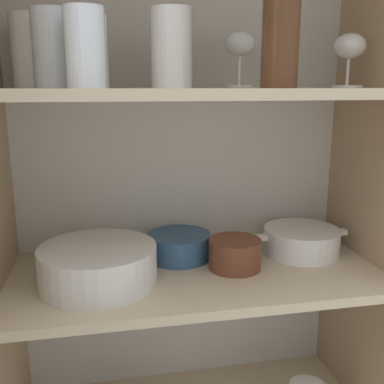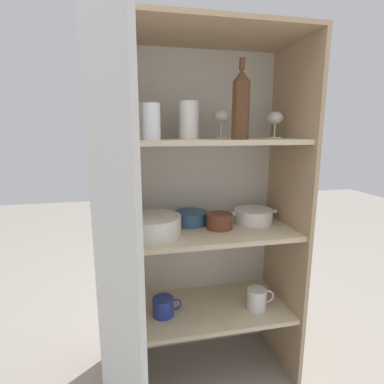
% 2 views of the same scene
% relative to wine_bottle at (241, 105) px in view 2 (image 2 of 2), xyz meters
% --- Properties ---
extents(cupboard_back_panel, '(0.85, 0.02, 1.51)m').
position_rel_wine_bottle_xyz_m(cupboard_back_panel, '(-0.12, 0.33, -0.49)').
color(cupboard_back_panel, silver).
rests_on(cupboard_back_panel, ground_plane).
extents(cupboard_side_left, '(0.02, 0.41, 1.51)m').
position_rel_wine_bottle_xyz_m(cupboard_side_left, '(-0.54, 0.13, -0.49)').
color(cupboard_side_left, tan).
rests_on(cupboard_side_left, ground_plane).
extents(cupboard_side_right, '(0.02, 0.41, 1.51)m').
position_rel_wine_bottle_xyz_m(cupboard_side_right, '(0.29, 0.13, -0.49)').
color(cupboard_side_right, tan).
rests_on(cupboard_side_right, ground_plane).
extents(cupboard_top_panel, '(0.85, 0.41, 0.02)m').
position_rel_wine_bottle_xyz_m(cupboard_top_panel, '(-0.12, 0.13, 0.28)').
color(cupboard_top_panel, tan).
rests_on(cupboard_top_panel, cupboard_side_left).
extents(shelf_board_lower, '(0.81, 0.38, 0.02)m').
position_rel_wine_bottle_xyz_m(shelf_board_lower, '(-0.12, 0.13, -0.92)').
color(shelf_board_lower, beige).
extents(shelf_board_middle, '(0.81, 0.38, 0.02)m').
position_rel_wine_bottle_xyz_m(shelf_board_middle, '(-0.12, 0.13, -0.53)').
color(shelf_board_middle, beige).
extents(shelf_board_upper, '(0.81, 0.38, 0.02)m').
position_rel_wine_bottle_xyz_m(shelf_board_upper, '(-0.12, 0.13, -0.14)').
color(shelf_board_upper, beige).
extents(cupboard_door, '(0.16, 0.40, 1.51)m').
position_rel_wine_bottle_xyz_m(cupboard_door, '(-0.47, -0.28, -0.49)').
color(cupboard_door, silver).
rests_on(cupboard_door, ground_plane).
extents(tumbler_glass_0, '(0.07, 0.07, 0.13)m').
position_rel_wine_bottle_xyz_m(tumbler_glass_0, '(-0.33, 0.01, -0.06)').
color(tumbler_glass_0, white).
rests_on(tumbler_glass_0, shelf_board_upper).
extents(tumbler_glass_1, '(0.08, 0.08, 0.15)m').
position_rel_wine_bottle_xyz_m(tumbler_glass_1, '(-0.40, 0.16, -0.05)').
color(tumbler_glass_1, white).
rests_on(tumbler_glass_1, shelf_board_upper).
extents(tumbler_glass_2, '(0.08, 0.08, 0.13)m').
position_rel_wine_bottle_xyz_m(tumbler_glass_2, '(-0.33, 0.11, -0.06)').
color(tumbler_glass_2, white).
rests_on(tumbler_glass_2, shelf_board_upper).
extents(tumbler_glass_3, '(0.08, 0.08, 0.15)m').
position_rel_wine_bottle_xyz_m(tumbler_glass_3, '(-0.18, 0.11, -0.05)').
color(tumbler_glass_3, white).
rests_on(tumbler_glass_3, shelf_board_upper).
extents(tumbler_glass_4, '(0.07, 0.07, 0.14)m').
position_rel_wine_bottle_xyz_m(tumbler_glass_4, '(-0.17, 0.22, -0.06)').
color(tumbler_glass_4, silver).
rests_on(tumbler_glass_4, shelf_board_upper).
extents(tumbler_glass_5, '(0.08, 0.08, 0.15)m').
position_rel_wine_bottle_xyz_m(tumbler_glass_5, '(-0.45, 0.24, -0.05)').
color(tumbler_glass_5, white).
rests_on(tumbler_glass_5, shelf_board_upper).
extents(wine_glass_0, '(0.07, 0.07, 0.12)m').
position_rel_wine_bottle_xyz_m(wine_glass_0, '(0.22, 0.15, -0.05)').
color(wine_glass_0, white).
rests_on(wine_glass_0, shelf_board_upper).
extents(wine_glass_1, '(0.07, 0.07, 0.12)m').
position_rel_wine_bottle_xyz_m(wine_glass_1, '(-0.00, 0.23, -0.04)').
color(wine_glass_1, white).
rests_on(wine_glass_1, shelf_board_upper).
extents(wine_bottle, '(0.07, 0.07, 0.29)m').
position_rel_wine_bottle_xyz_m(wine_bottle, '(0.00, 0.00, 0.00)').
color(wine_bottle, '#4C2D19').
rests_on(wine_bottle, shelf_board_upper).
extents(plate_stack_white, '(0.24, 0.24, 0.08)m').
position_rel_wine_bottle_xyz_m(plate_stack_white, '(-0.33, 0.11, -0.48)').
color(plate_stack_white, silver).
rests_on(plate_stack_white, shelf_board_middle).
extents(mixing_bowl_large, '(0.15, 0.15, 0.06)m').
position_rel_wine_bottle_xyz_m(mixing_bowl_large, '(-0.15, 0.21, -0.49)').
color(mixing_bowl_large, '#33567A').
rests_on(mixing_bowl_large, shelf_board_middle).
extents(serving_bowl_small, '(0.12, 0.12, 0.07)m').
position_rel_wine_bottle_xyz_m(serving_bowl_small, '(-0.03, 0.13, -0.49)').
color(serving_bowl_small, brown).
rests_on(serving_bowl_small, shelf_board_middle).
extents(casserole_dish, '(0.23, 0.18, 0.06)m').
position_rel_wine_bottle_xyz_m(casserole_dish, '(0.15, 0.19, -0.49)').
color(casserole_dish, white).
rests_on(casserole_dish, shelf_board_middle).
extents(coffee_mug_primary, '(0.13, 0.09, 0.08)m').
position_rel_wine_bottle_xyz_m(coffee_mug_primary, '(-0.29, 0.11, -0.87)').
color(coffee_mug_primary, '#283893').
rests_on(coffee_mug_primary, shelf_board_lower).
extents(coffee_mug_extra_1, '(0.13, 0.09, 0.10)m').
position_rel_wine_bottle_xyz_m(coffee_mug_extra_1, '(0.14, 0.07, -0.86)').
color(coffee_mug_extra_1, white).
rests_on(coffee_mug_extra_1, shelf_board_lower).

